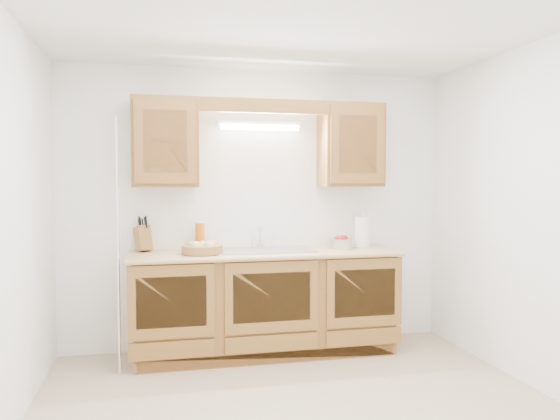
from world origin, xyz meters
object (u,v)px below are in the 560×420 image
object	(u,v)px
fruit_basket	(202,248)
apple_bowl	(341,243)
knife_block	(143,238)
paper_towel	(362,232)

from	to	relation	value
fruit_basket	apple_bowl	xyz separation A→B (m)	(1.24, 0.09, 0.00)
knife_block	apple_bowl	world-z (taller)	knife_block
knife_block	apple_bowl	size ratio (longest dim) A/B	1.06
fruit_basket	apple_bowl	distance (m)	1.24
fruit_basket	knife_block	size ratio (longest dim) A/B	1.43
fruit_basket	paper_towel	size ratio (longest dim) A/B	1.37
knife_block	paper_towel	xyz separation A→B (m)	(1.94, -0.15, 0.02)
apple_bowl	paper_towel	bearing A→B (deg)	8.75
fruit_basket	apple_bowl	world-z (taller)	apple_bowl
fruit_basket	knife_block	bearing A→B (deg)	150.70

